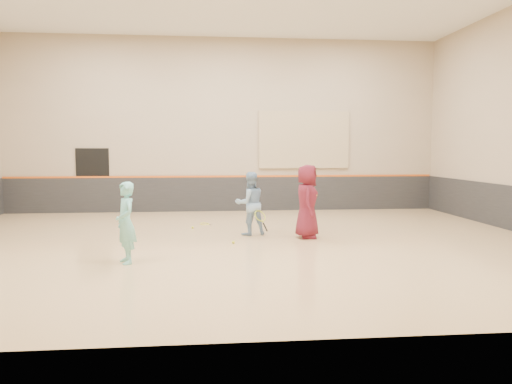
{
  "coord_description": "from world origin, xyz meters",
  "views": [
    {
      "loc": [
        -0.62,
        -11.46,
        2.19
      ],
      "look_at": [
        0.55,
        0.4,
        1.15
      ],
      "focal_mm": 35.0,
      "sensor_mm": 36.0,
      "label": 1
    }
  ],
  "objects": [
    {
      "name": "doorway",
      "position": [
        -4.5,
        5.98,
        1.1
      ],
      "size": [
        1.1,
        0.05,
        2.2
      ],
      "primitive_type": "cube",
      "color": "black",
      "rests_on": "floor"
    },
    {
      "name": "room",
      "position": [
        0.0,
        0.0,
        0.81
      ],
      "size": [
        15.04,
        12.04,
        6.22
      ],
      "color": "tan",
      "rests_on": "ground"
    },
    {
      "name": "ball_beside_spare",
      "position": [
        -1.02,
        2.17,
        0.03
      ],
      "size": [
        0.07,
        0.07,
        0.07
      ],
      "primitive_type": "sphere",
      "color": "yellow",
      "rests_on": "floor"
    },
    {
      "name": "spare_racket",
      "position": [
        -0.69,
        2.91,
        0.05
      ],
      "size": [
        0.61,
        0.61,
        0.09
      ],
      "primitive_type": null,
      "color": "gold",
      "rests_on": "floor"
    },
    {
      "name": "accent_stripe",
      "position": [
        0.0,
        5.96,
        1.22
      ],
      "size": [
        14.9,
        0.03,
        0.06
      ],
      "primitive_type": "cube",
      "color": "#D85914",
      "rests_on": "wall_back"
    },
    {
      "name": "ball_in_hand",
      "position": [
        1.99,
        0.29,
        1.08
      ],
      "size": [
        0.07,
        0.07,
        0.07
      ],
      "primitive_type": "sphere",
      "color": "yellow",
      "rests_on": "young_man"
    },
    {
      "name": "girl",
      "position": [
        -2.17,
        -1.86,
        0.78
      ],
      "size": [
        0.57,
        0.67,
        1.56
      ],
      "primitive_type": "imported",
      "rotation": [
        0.0,
        0.0,
        -1.15
      ],
      "color": "#7EDAD4",
      "rests_on": "floor"
    },
    {
      "name": "acoustic_panel",
      "position": [
        2.8,
        5.95,
        2.5
      ],
      "size": [
        3.2,
        0.08,
        2.0
      ],
      "primitive_type": "cube",
      "color": "tan",
      "rests_on": "wall_back"
    },
    {
      "name": "ball_under_racket",
      "position": [
        -0.03,
        -0.11,
        0.03
      ],
      "size": [
        0.07,
        0.07,
        0.07
      ],
      "primitive_type": "sphere",
      "color": "yellow",
      "rests_on": "floor"
    },
    {
      "name": "held_racket",
      "position": [
        0.69,
        0.76,
        0.52
      ],
      "size": [
        0.46,
        0.46,
        0.6
      ],
      "primitive_type": null,
      "color": "#C4D42E",
      "rests_on": "instructor"
    },
    {
      "name": "instructor",
      "position": [
        0.46,
        1.04,
        0.8
      ],
      "size": [
        0.91,
        0.79,
        1.6
      ],
      "primitive_type": "imported",
      "rotation": [
        0.0,
        0.0,
        3.41
      ],
      "color": "#83A7CA",
      "rests_on": "floor"
    },
    {
      "name": "wainscot_back",
      "position": [
        0.0,
        5.97,
        0.6
      ],
      "size": [
        14.9,
        0.04,
        1.2
      ],
      "primitive_type": "cube",
      "color": "#232326",
      "rests_on": "floor"
    },
    {
      "name": "young_man",
      "position": [
        1.82,
        0.48,
        0.9
      ],
      "size": [
        0.7,
        0.96,
        1.8
      ],
      "primitive_type": "imported",
      "rotation": [
        0.0,
        0.0,
        1.41
      ],
      "color": "maroon",
      "rests_on": "floor"
    }
  ]
}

